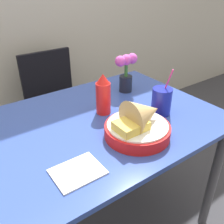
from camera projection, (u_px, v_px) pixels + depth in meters
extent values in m
plane|color=#38383D|center=(103.00, 222.00, 1.56)|extent=(12.00, 12.00, 0.00)
cube|color=#334C9E|center=(100.00, 122.00, 1.20)|extent=(1.14, 0.84, 0.02)
cylinder|color=#4C4C51|center=(213.00, 179.00, 1.39)|extent=(0.05, 0.05, 0.73)
cylinder|color=#4C4C51|center=(131.00, 123.00, 1.90)|extent=(0.05, 0.05, 0.73)
cylinder|color=black|center=(51.00, 155.00, 1.80)|extent=(0.03, 0.03, 0.43)
cylinder|color=black|center=(94.00, 138.00, 1.99)|extent=(0.03, 0.03, 0.43)
cylinder|color=black|center=(34.00, 132.00, 2.06)|extent=(0.03, 0.03, 0.43)
cylinder|color=black|center=(72.00, 119.00, 2.24)|extent=(0.03, 0.03, 0.43)
cube|color=black|center=(60.00, 111.00, 1.91)|extent=(0.40, 0.40, 0.02)
cube|color=black|center=(47.00, 77.00, 1.94)|extent=(0.40, 0.03, 0.41)
cylinder|color=red|center=(137.00, 131.00, 1.06)|extent=(0.28, 0.28, 0.05)
cylinder|color=white|center=(138.00, 125.00, 1.05)|extent=(0.26, 0.26, 0.01)
cone|color=tan|center=(144.00, 114.00, 1.04)|extent=(0.15, 0.15, 0.15)
cube|color=#E5C14C|center=(131.00, 126.00, 1.00)|extent=(0.13, 0.10, 0.04)
cylinder|color=red|center=(103.00, 98.00, 1.21)|extent=(0.07, 0.07, 0.16)
cone|color=red|center=(103.00, 79.00, 1.16)|extent=(0.06, 0.06, 0.05)
cylinder|color=#192399|center=(161.00, 101.00, 1.21)|extent=(0.10, 0.10, 0.13)
cylinder|color=black|center=(161.00, 103.00, 1.22)|extent=(0.09, 0.09, 0.11)
cylinder|color=#EA3884|center=(165.00, 89.00, 1.19)|extent=(0.01, 0.08, 0.22)
cylinder|color=black|center=(126.00, 84.00, 1.45)|extent=(0.07, 0.07, 0.09)
cylinder|color=#33722D|center=(126.00, 69.00, 1.41)|extent=(0.02, 0.02, 0.08)
sphere|color=#D14CB2|center=(126.00, 60.00, 1.38)|extent=(0.06, 0.06, 0.06)
sphere|color=#D14CB2|center=(120.00, 61.00, 1.36)|extent=(0.06, 0.06, 0.06)
sphere|color=#D14CB2|center=(132.00, 58.00, 1.40)|extent=(0.06, 0.06, 0.06)
cube|color=white|center=(78.00, 172.00, 0.88)|extent=(0.17, 0.14, 0.01)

